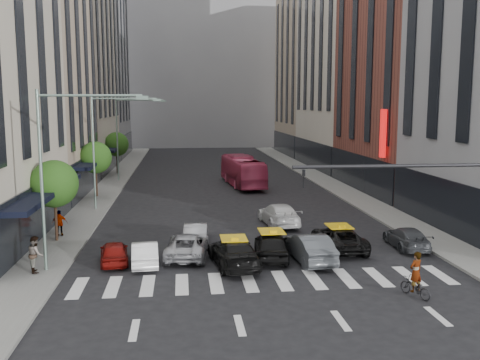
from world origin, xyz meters
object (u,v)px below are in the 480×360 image
object	(u,v)px
streetlamp_near	(60,156)
taxi_center	(271,245)
motorcycle	(415,287)
taxi_left	(234,252)
pedestrian_far	(60,223)
bus	(243,171)
pedestrian_near	(35,254)
streetlamp_far	(126,127)
car_white_front	(145,253)
car_red	(114,252)
streetlamp_mid	(105,136)

from	to	relation	value
streetlamp_near	taxi_center	bearing A→B (deg)	6.33
taxi_center	streetlamp_near	bearing A→B (deg)	12.74
motorcycle	taxi_center	bearing A→B (deg)	-74.59
taxi_left	pedestrian_far	bearing A→B (deg)	-41.46
bus	pedestrian_near	xyz separation A→B (m)	(-13.56, -27.82, -0.46)
streetlamp_far	motorcycle	world-z (taller)	streetlamp_far
taxi_center	taxi_left	bearing A→B (deg)	34.02
car_white_front	pedestrian_far	bearing A→B (deg)	-51.99
streetlamp_near	car_white_front	size ratio (longest dim) A/B	2.34
taxi_center	car_red	bearing A→B (deg)	5.94
car_white_front	pedestrian_far	world-z (taller)	pedestrian_far
streetlamp_far	pedestrian_far	world-z (taller)	streetlamp_far
motorcycle	bus	bearing A→B (deg)	-107.03
taxi_left	taxi_center	bearing A→B (deg)	-159.56
streetlamp_mid	pedestrian_near	distance (m)	17.05
streetlamp_far	motorcycle	xyz separation A→B (m)	(16.05, -37.33, -5.46)
car_red	taxi_center	distance (m)	8.48
taxi_left	streetlamp_near	bearing A→B (deg)	-6.86
motorcycle	taxi_left	bearing A→B (deg)	-59.36
car_white_front	taxi_center	size ratio (longest dim) A/B	0.86
motorcycle	streetlamp_far	bearing A→B (deg)	-90.46
taxi_center	bus	size ratio (longest dim) A/B	0.41
streetlamp_near	motorcycle	bearing A→B (deg)	-18.35
motorcycle	pedestrian_near	distance (m)	18.14
taxi_left	streetlamp_mid	bearing A→B (deg)	-68.96
streetlamp_mid	streetlamp_far	distance (m)	16.00
car_white_front	taxi_center	distance (m)	6.85
bus	pedestrian_far	distance (m)	24.76
car_white_front	bus	distance (m)	27.96
bus	streetlamp_mid	bearing A→B (deg)	37.55
motorcycle	streetlamp_mid	bearing A→B (deg)	-76.76
streetlamp_near	pedestrian_far	distance (m)	8.83
streetlamp_near	streetlamp_far	xyz separation A→B (m)	(0.00, 32.00, 0.00)
streetlamp_mid	taxi_center	xyz separation A→B (m)	(10.75, -14.81, -5.14)
car_white_front	taxi_center	bearing A→B (deg)	178.74
streetlamp_mid	pedestrian_near	size ratio (longest dim) A/B	4.91
motorcycle	pedestrian_far	distance (m)	21.76
motorcycle	car_red	bearing A→B (deg)	-49.27
taxi_center	pedestrian_far	world-z (taller)	pedestrian_far
streetlamp_near	streetlamp_far	world-z (taller)	same
car_white_front	bus	xyz separation A→B (m)	(8.28, 26.69, 0.90)
streetlamp_near	pedestrian_far	xyz separation A→B (m)	(-1.79, 7.10, -4.92)
streetlamp_mid	car_white_front	size ratio (longest dim) A/B	2.34
car_red	motorcycle	size ratio (longest dim) A/B	2.13
car_red	pedestrian_near	bearing A→B (deg)	15.68
streetlamp_mid	car_red	world-z (taller)	streetlamp_mid
streetlamp_far	bus	world-z (taller)	streetlamp_far
streetlamp_near	taxi_center	size ratio (longest dim) A/B	2.01
taxi_left	pedestrian_near	bearing A→B (deg)	-5.20
streetlamp_mid	taxi_left	distance (m)	18.82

